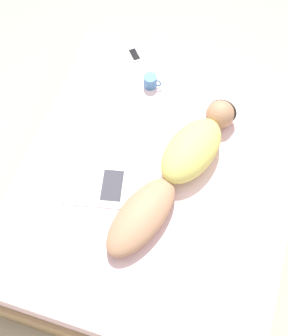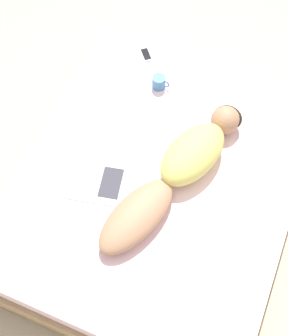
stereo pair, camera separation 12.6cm
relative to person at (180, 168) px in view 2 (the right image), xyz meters
name	(u,v)px [view 2 (the right image)]	position (x,y,z in m)	size (l,w,h in m)	color
ground_plane	(156,207)	(-0.13, -0.05, -0.61)	(12.00, 12.00, 0.00)	#B7A88E
bed	(157,192)	(-0.13, -0.05, -0.36)	(1.81, 2.17, 0.51)	tan
person	(180,168)	(0.00, 0.00, 0.00)	(0.63, 1.33, 0.23)	#A37556
open_magazine	(96,181)	(-0.48, -0.24, -0.09)	(0.46, 0.39, 0.01)	white
coffee_mug	(159,82)	(-0.39, 0.63, -0.05)	(0.13, 0.10, 0.10)	teal
cell_phone	(146,54)	(-0.60, 0.87, -0.09)	(0.14, 0.15, 0.01)	silver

